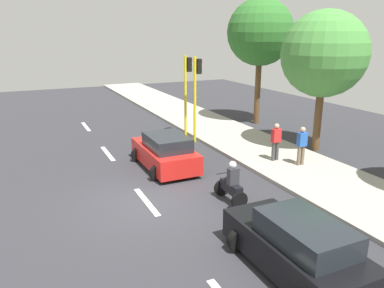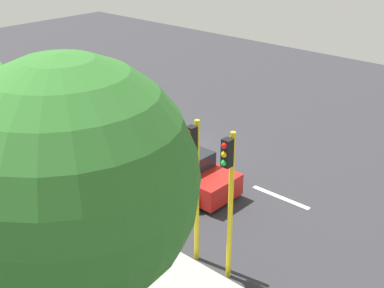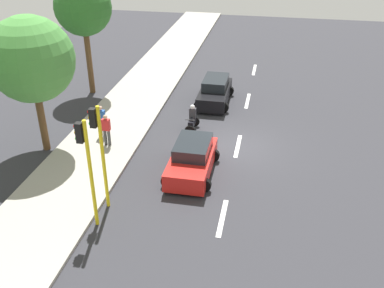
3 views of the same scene
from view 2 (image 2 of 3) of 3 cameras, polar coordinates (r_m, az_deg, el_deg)
name	(u,v)px [view 2 (image 2 of 3)]	position (r m, az deg, el deg)	size (l,w,h in m)	color
ground_plane	(165,152)	(22.20, -3.08, -0.87)	(40.00, 60.00, 0.10)	#2D2D33
sidewalk	(22,213)	(18.52, -18.71, -7.38)	(4.00, 60.00, 0.15)	#9E998E
lane_stripe_far_north	(20,92)	(31.30, -18.89, 5.61)	(0.20, 2.40, 0.01)	white
lane_stripe_north	(82,117)	(26.45, -12.32, 3.01)	(0.20, 2.40, 0.01)	white
lane_stripe_mid	(165,151)	(22.17, -3.08, -0.74)	(0.20, 2.40, 0.01)	white
lane_stripe_south	(280,197)	(18.86, 9.99, -5.97)	(0.20, 2.40, 0.01)	white
car_red	(185,172)	(18.84, -0.76, -3.14)	(2.23, 3.91, 1.52)	red
car_black	(53,118)	(24.70, -15.42, 2.87)	(2.12, 4.06, 1.52)	black
motorcycle	(98,148)	(21.22, -10.61, -0.46)	(0.60, 1.30, 1.53)	black
pedestrian_near_signal	(21,194)	(17.61, -18.81, -5.41)	(0.40, 0.24, 1.69)	#72604C
pedestrian_by_tree	(54,197)	(17.14, -15.37, -5.80)	(0.40, 0.24, 1.69)	#3F3F3F
traffic_light_corner	(195,174)	(13.96, 0.29, -3.36)	(0.49, 0.24, 4.50)	yellow
traffic_light_midblock	(229,188)	(13.28, 4.21, -5.00)	(0.49, 0.24, 4.50)	yellow
street_tree_north	(71,183)	(8.07, -13.49, -4.36)	(4.05, 4.05, 7.71)	brown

